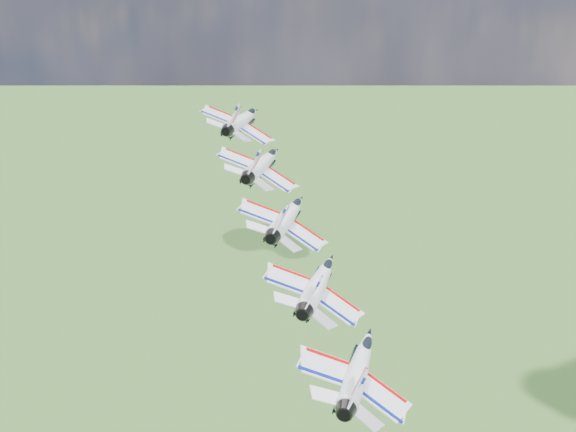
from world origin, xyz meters
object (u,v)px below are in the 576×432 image
at_px(jet_0, 243,120).
at_px(jet_1, 263,163).
at_px(jet_3, 319,282).
at_px(jet_4, 359,367).
at_px(jet_2, 288,216).

bearing_deg(jet_0, jet_1, -59.34).
distance_m(jet_0, jet_1, 12.00).
height_order(jet_3, jet_4, jet_3).
xyz_separation_m(jet_1, jet_2, (7.00, -9.19, -3.25)).
bearing_deg(jet_3, jet_1, 120.66).
distance_m(jet_2, jet_3, 12.00).
bearing_deg(jet_0, jet_3, -59.34).
height_order(jet_0, jet_2, jet_0).
height_order(jet_1, jet_2, jet_1).
bearing_deg(jet_1, jet_0, 120.66).
bearing_deg(jet_4, jet_1, 120.66).
height_order(jet_2, jet_4, jet_2).
relative_size(jet_1, jet_2, 1.00).
distance_m(jet_3, jet_4, 12.00).
relative_size(jet_2, jet_3, 1.00).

